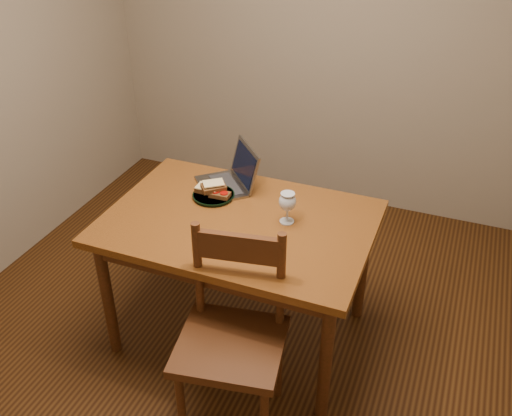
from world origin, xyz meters
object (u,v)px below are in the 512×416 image
at_px(chair, 232,331).
at_px(laptop, 232,176).
at_px(table, 239,234).
at_px(milk_glass, 287,208).
at_px(plate, 214,196).

distance_m(chair, laptop, 0.92).
distance_m(table, milk_glass, 0.29).
relative_size(plate, milk_glass, 1.34).
xyz_separation_m(plate, laptop, (0.04, 0.15, 0.05)).
distance_m(chair, milk_glass, 0.65).
bearing_deg(laptop, chair, -19.13).
xyz_separation_m(milk_glass, laptop, (-0.39, 0.23, -0.02)).
xyz_separation_m(plate, milk_glass, (0.43, -0.08, 0.07)).
relative_size(table, chair, 2.50).
xyz_separation_m(table, laptop, (-0.16, 0.29, 0.14)).
bearing_deg(laptop, table, -13.47).
height_order(milk_glass, laptop, laptop).
distance_m(plate, laptop, 0.16).
distance_m(table, plate, 0.27).
relative_size(plate, laptop, 0.54).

